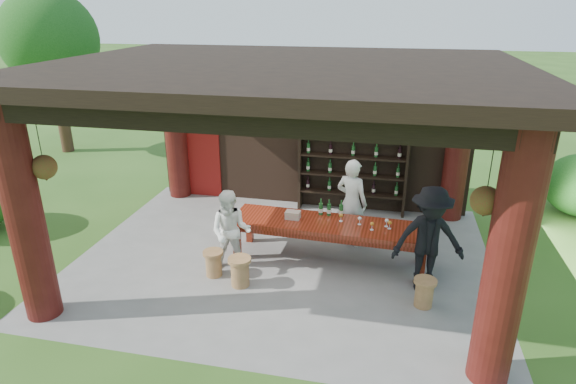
% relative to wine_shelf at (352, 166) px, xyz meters
% --- Properties ---
extents(ground, '(90.00, 90.00, 0.00)m').
position_rel_wine_shelf_xyz_m(ground, '(-1.00, -2.45, -1.04)').
color(ground, '#2D5119').
rests_on(ground, ground).
extents(pavilion, '(7.50, 6.00, 3.60)m').
position_rel_wine_shelf_xyz_m(pavilion, '(-1.01, -2.02, 1.09)').
color(pavilion, slate).
rests_on(pavilion, ground).
extents(wine_shelf, '(2.36, 0.36, 2.08)m').
position_rel_wine_shelf_xyz_m(wine_shelf, '(0.00, 0.00, 0.00)').
color(wine_shelf, black).
rests_on(wine_shelf, ground).
extents(tasting_table, '(3.52, 1.05, 0.75)m').
position_rel_wine_shelf_xyz_m(tasting_table, '(-0.19, -2.35, -0.41)').
color(tasting_table, '#551B0C').
rests_on(tasting_table, ground).
extents(stool_near_left, '(0.38, 0.38, 0.50)m').
position_rel_wine_shelf_xyz_m(stool_near_left, '(-1.50, -3.49, -0.78)').
color(stool_near_left, brown).
rests_on(stool_near_left, ground).
extents(stool_near_right, '(0.35, 0.35, 0.46)m').
position_rel_wine_shelf_xyz_m(stool_near_right, '(1.44, -3.45, -0.80)').
color(stool_near_right, brown).
rests_on(stool_near_right, ground).
extents(stool_far_left, '(0.35, 0.35, 0.46)m').
position_rel_wine_shelf_xyz_m(stool_far_left, '(-2.03, -3.28, -0.80)').
color(stool_far_left, brown).
rests_on(stool_far_left, ground).
extents(host, '(0.73, 0.62, 1.71)m').
position_rel_wine_shelf_xyz_m(host, '(0.13, -1.60, -0.19)').
color(host, silver).
rests_on(host, ground).
extents(guest_woman, '(0.78, 0.64, 1.47)m').
position_rel_wine_shelf_xyz_m(guest_woman, '(-1.78, -3.04, -0.31)').
color(guest_woman, white).
rests_on(guest_woman, ground).
extents(guest_man, '(1.25, 0.86, 1.77)m').
position_rel_wine_shelf_xyz_m(guest_man, '(1.47, -2.93, -0.16)').
color(guest_man, black).
rests_on(guest_man, ground).
extents(table_bottles, '(0.45, 0.09, 0.31)m').
position_rel_wine_shelf_xyz_m(table_bottles, '(-0.22, -2.03, -0.14)').
color(table_bottles, '#194C1E').
rests_on(table_bottles, tasting_table).
extents(table_glasses, '(0.92, 0.30, 0.15)m').
position_rel_wine_shelf_xyz_m(table_glasses, '(0.51, -2.35, -0.22)').
color(table_glasses, silver).
rests_on(table_glasses, tasting_table).
extents(napkin_basket, '(0.27, 0.19, 0.14)m').
position_rel_wine_shelf_xyz_m(napkin_basket, '(-0.85, -2.31, -0.22)').
color(napkin_basket, '#BF6672').
rests_on(napkin_basket, tasting_table).
extents(shrubs, '(15.87, 7.97, 1.36)m').
position_rel_wine_shelf_xyz_m(shrubs, '(1.42, -1.87, -0.48)').
color(shrubs, '#194C14').
rests_on(shrubs, ground).
extents(trees, '(21.90, 10.09, 4.80)m').
position_rel_wine_shelf_xyz_m(trees, '(2.76, -0.29, 2.32)').
color(trees, '#3F2819').
rests_on(trees, ground).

